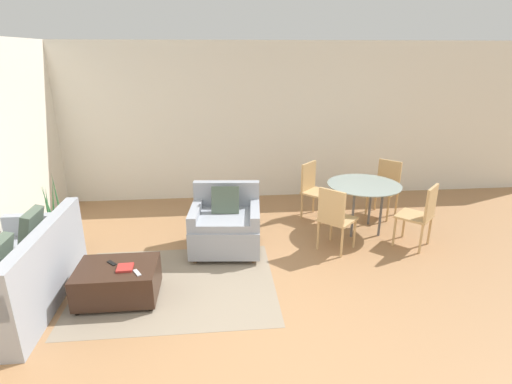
{
  "coord_description": "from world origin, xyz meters",
  "views": [
    {
      "loc": [
        -0.53,
        -3.04,
        2.56
      ],
      "look_at": [
        -0.03,
        2.08,
        0.75
      ],
      "focal_mm": 28.0,
      "sensor_mm": 36.0,
      "label": 1
    }
  ],
  "objects_px": {
    "dining_chair_near_left": "(335,215)",
    "couch": "(17,279)",
    "book_stack": "(125,268)",
    "tv_remote_primary": "(112,263)",
    "tv_remote_secondary": "(137,273)",
    "dining_chair_near_right": "(422,212)",
    "potted_plant": "(56,236)",
    "dining_chair_far_left": "(313,187)",
    "armchair": "(226,225)",
    "dining_chair_far_right": "(386,184)",
    "dining_table": "(364,190)",
    "ottoman": "(118,281)"
  },
  "relations": [
    {
      "from": "tv_remote_secondary",
      "to": "dining_chair_near_right",
      "type": "height_order",
      "value": "dining_chair_near_right"
    },
    {
      "from": "dining_chair_near_right",
      "to": "dining_chair_near_left",
      "type": "bearing_deg",
      "value": 180.0
    },
    {
      "from": "armchair",
      "to": "dining_chair_near_right",
      "type": "relative_size",
      "value": 1.09
    },
    {
      "from": "tv_remote_secondary",
      "to": "dining_chair_far_right",
      "type": "height_order",
      "value": "dining_chair_far_right"
    },
    {
      "from": "dining_table",
      "to": "dining_chair_far_right",
      "type": "height_order",
      "value": "dining_chair_far_right"
    },
    {
      "from": "armchair",
      "to": "dining_chair_far_right",
      "type": "relative_size",
      "value": 1.09
    },
    {
      "from": "dining_chair_far_left",
      "to": "dining_chair_far_right",
      "type": "relative_size",
      "value": 1.0
    },
    {
      "from": "potted_plant",
      "to": "dining_chair_near_right",
      "type": "bearing_deg",
      "value": -4.91
    },
    {
      "from": "potted_plant",
      "to": "book_stack",
      "type": "bearing_deg",
      "value": -47.84
    },
    {
      "from": "tv_remote_secondary",
      "to": "dining_chair_near_left",
      "type": "bearing_deg",
      "value": 23.07
    },
    {
      "from": "potted_plant",
      "to": "dining_chair_far_left",
      "type": "relative_size",
      "value": 1.24
    },
    {
      "from": "armchair",
      "to": "dining_chair_near_right",
      "type": "height_order",
      "value": "dining_chair_near_right"
    },
    {
      "from": "book_stack",
      "to": "dining_chair_far_left",
      "type": "xyz_separation_m",
      "value": [
        2.53,
        2.12,
        0.12
      ]
    },
    {
      "from": "book_stack",
      "to": "potted_plant",
      "type": "bearing_deg",
      "value": 132.16
    },
    {
      "from": "potted_plant",
      "to": "dining_chair_far_right",
      "type": "relative_size",
      "value": 1.24
    },
    {
      "from": "couch",
      "to": "tv_remote_secondary",
      "type": "height_order",
      "value": "couch"
    },
    {
      "from": "dining_chair_near_right",
      "to": "dining_chair_far_right",
      "type": "relative_size",
      "value": 1.0
    },
    {
      "from": "couch",
      "to": "dining_chair_far_left",
      "type": "height_order",
      "value": "couch"
    },
    {
      "from": "potted_plant",
      "to": "dining_chair_near_left",
      "type": "distance_m",
      "value": 3.78
    },
    {
      "from": "book_stack",
      "to": "dining_chair_far_right",
      "type": "bearing_deg",
      "value": 29.58
    },
    {
      "from": "potted_plant",
      "to": "dining_table",
      "type": "xyz_separation_m",
      "value": [
        4.35,
        0.18,
        0.46
      ]
    },
    {
      "from": "book_stack",
      "to": "couch",
      "type": "bearing_deg",
      "value": 177.59
    },
    {
      "from": "dining_chair_far_left",
      "to": "dining_chair_far_right",
      "type": "xyz_separation_m",
      "value": [
        1.2,
        0.0,
        0.0
      ]
    },
    {
      "from": "tv_remote_secondary",
      "to": "potted_plant",
      "type": "relative_size",
      "value": 0.13
    },
    {
      "from": "tv_remote_primary",
      "to": "tv_remote_secondary",
      "type": "relative_size",
      "value": 0.88
    },
    {
      "from": "couch",
      "to": "dining_chair_near_right",
      "type": "xyz_separation_m",
      "value": [
        4.86,
        0.87,
        0.21
      ]
    },
    {
      "from": "tv_remote_primary",
      "to": "dining_table",
      "type": "xyz_separation_m",
      "value": [
        3.3,
        1.39,
        0.26
      ]
    },
    {
      "from": "ottoman",
      "to": "dining_table",
      "type": "xyz_separation_m",
      "value": [
        3.24,
        1.47,
        0.44
      ]
    },
    {
      "from": "book_stack",
      "to": "dining_chair_far_right",
      "type": "xyz_separation_m",
      "value": [
        3.73,
        2.12,
        0.12
      ]
    },
    {
      "from": "armchair",
      "to": "tv_remote_primary",
      "type": "bearing_deg",
      "value": -142.39
    },
    {
      "from": "ottoman",
      "to": "book_stack",
      "type": "relative_size",
      "value": 4.76
    },
    {
      "from": "couch",
      "to": "dining_chair_near_right",
      "type": "bearing_deg",
      "value": 10.12
    },
    {
      "from": "tv_remote_secondary",
      "to": "dining_table",
      "type": "distance_m",
      "value": 3.41
    },
    {
      "from": "dining_chair_far_left",
      "to": "couch",
      "type": "bearing_deg",
      "value": -150.46
    },
    {
      "from": "tv_remote_primary",
      "to": "dining_chair_far_left",
      "type": "xyz_separation_m",
      "value": [
        2.7,
        1.99,
        0.12
      ]
    },
    {
      "from": "dining_chair_near_left",
      "to": "couch",
      "type": "bearing_deg",
      "value": -166.65
    },
    {
      "from": "dining_chair_near_right",
      "to": "dining_chair_far_right",
      "type": "xyz_separation_m",
      "value": [
        0.0,
        1.2,
        0.0
      ]
    },
    {
      "from": "tv_remote_secondary",
      "to": "dining_table",
      "type": "relative_size",
      "value": 0.14
    },
    {
      "from": "dining_chair_near_left",
      "to": "dining_chair_near_right",
      "type": "distance_m",
      "value": 1.2
    },
    {
      "from": "dining_table",
      "to": "dining_chair_near_right",
      "type": "bearing_deg",
      "value": -45.0
    },
    {
      "from": "couch",
      "to": "dining_chair_far_right",
      "type": "relative_size",
      "value": 2.04
    },
    {
      "from": "couch",
      "to": "ottoman",
      "type": "relative_size",
      "value": 2.16
    },
    {
      "from": "armchair",
      "to": "book_stack",
      "type": "bearing_deg",
      "value": -134.78
    },
    {
      "from": "dining_chair_near_left",
      "to": "dining_chair_near_right",
      "type": "xyz_separation_m",
      "value": [
        1.2,
        0.0,
        0.0
      ]
    },
    {
      "from": "book_stack",
      "to": "tv_remote_primary",
      "type": "bearing_deg",
      "value": 142.13
    },
    {
      "from": "book_stack",
      "to": "dining_chair_near_left",
      "type": "relative_size",
      "value": 0.2
    },
    {
      "from": "dining_chair_near_right",
      "to": "dining_table",
      "type": "bearing_deg",
      "value": 135.0
    },
    {
      "from": "ottoman",
      "to": "book_stack",
      "type": "bearing_deg",
      "value": -26.11
    },
    {
      "from": "dining_chair_near_left",
      "to": "dining_chair_far_right",
      "type": "relative_size",
      "value": 1.0
    },
    {
      "from": "book_stack",
      "to": "dining_chair_far_left",
      "type": "bearing_deg",
      "value": 39.96
    }
  ]
}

